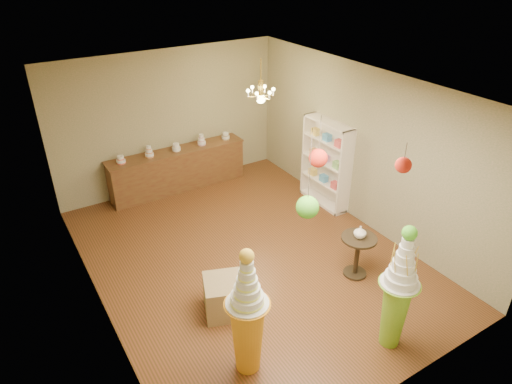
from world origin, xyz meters
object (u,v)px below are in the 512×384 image
pedestal_green (397,300)px  pedestal_orange (247,326)px  round_table (358,251)px  sideboard (178,169)px

pedestal_green → pedestal_orange: pedestal_green is taller
pedestal_green → round_table: pedestal_green is taller
pedestal_green → sideboard: (-0.65, 5.66, -0.29)m
pedestal_green → pedestal_orange: size_ratio=1.02×
pedestal_green → round_table: size_ratio=2.59×
round_table → pedestal_green: bearing=-114.4°
sideboard → round_table: size_ratio=4.13×
pedestal_green → round_table: (0.61, 1.34, -0.29)m
pedestal_green → round_table: bearing=65.6°
pedestal_orange → sideboard: 5.13m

